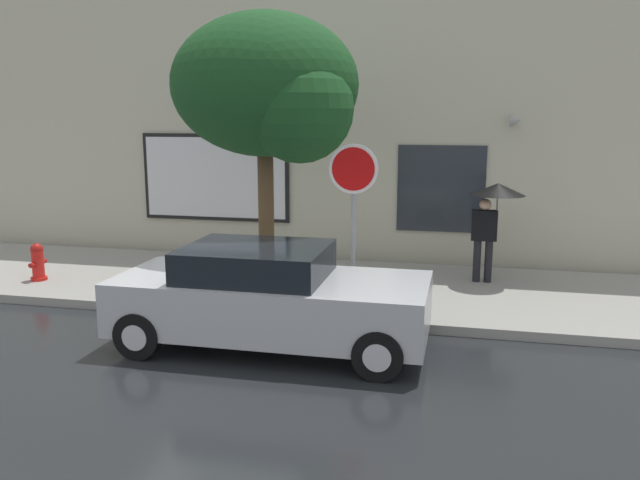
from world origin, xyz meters
TOP-DOWN VIEW (x-y plane):
  - ground_plane at (0.00, 0.00)m, footprint 60.00×60.00m
  - sidewalk at (0.00, 3.00)m, footprint 20.00×4.00m
  - building_facade at (-0.01, 5.50)m, footprint 20.00×0.67m
  - parked_car at (0.98, 0.01)m, footprint 4.32×1.90m
  - fire_hydrant at (-4.19, 2.04)m, footprint 0.30×0.44m
  - pedestrian_with_umbrella at (4.09, 3.76)m, footprint 0.98×0.98m
  - street_tree at (0.44, 2.01)m, footprint 3.11×2.65m
  - stop_sign at (1.91, 1.43)m, footprint 0.76×0.10m

SIDE VIEW (x-z plane):
  - ground_plane at x=0.00m, z-range 0.00..0.00m
  - sidewalk at x=0.00m, z-range 0.00..0.15m
  - fire_hydrant at x=-4.19m, z-range 0.14..0.85m
  - parked_car at x=0.98m, z-range 0.00..1.43m
  - pedestrian_with_umbrella at x=4.09m, z-range 0.70..2.55m
  - stop_sign at x=1.91m, z-range 0.69..3.32m
  - building_facade at x=-0.01m, z-range -0.02..6.98m
  - street_tree at x=0.44m, z-range 1.24..5.95m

